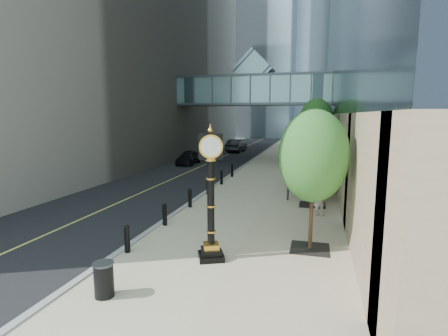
{
  "coord_description": "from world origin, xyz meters",
  "views": [
    {
      "loc": [
        3.68,
        -9.61,
        4.91
      ],
      "look_at": [
        -0.44,
        5.94,
        2.47
      ],
      "focal_mm": 28.0,
      "sensor_mm": 36.0,
      "label": 1
    }
  ],
  "objects": [
    {
      "name": "curb",
      "position": [
        -3.0,
        40.0,
        0.04
      ],
      "size": [
        0.25,
        180.0,
        0.07
      ],
      "primitive_type": "cube",
      "color": "gray",
      "rests_on": "ground"
    },
    {
      "name": "sidewalk",
      "position": [
        1.0,
        40.0,
        0.03
      ],
      "size": [
        8.0,
        180.0,
        0.06
      ],
      "primitive_type": "cube",
      "color": "#B5A98B",
      "rests_on": "ground"
    },
    {
      "name": "car_near",
      "position": [
        -8.66,
        23.12,
        0.72
      ],
      "size": [
        1.81,
        4.17,
        1.4
      ],
      "primitive_type": "imported",
      "rotation": [
        0.0,
        0.0,
        0.04
      ],
      "color": "black",
      "rests_on": "road"
    },
    {
      "name": "road",
      "position": [
        -7.0,
        40.0,
        0.01
      ],
      "size": [
        8.0,
        180.0,
        0.02
      ],
      "primitive_type": "cube",
      "color": "black",
      "rests_on": "ground"
    },
    {
      "name": "bollard_row",
      "position": [
        -2.7,
        9.0,
        0.51
      ],
      "size": [
        0.2,
        16.2,
        0.9
      ],
      "color": "black",
      "rests_on": "sidewalk"
    },
    {
      "name": "skywalk",
      "position": [
        -3.0,
        28.0,
        7.71
      ],
      "size": [
        17.0,
        4.2,
        5.8
      ],
      "color": "slate",
      "rests_on": "ground"
    },
    {
      "name": "entrance_canopy",
      "position": [
        3.48,
        14.0,
        4.19
      ],
      "size": [
        3.0,
        8.0,
        4.38
      ],
      "color": "#383F44",
      "rests_on": "ground"
    },
    {
      "name": "distant_tower_c",
      "position": [
        -6.0,
        120.0,
        32.5
      ],
      "size": [
        22.0,
        22.0,
        65.0
      ],
      "primitive_type": "cube",
      "color": "#A6BFD1",
      "rests_on": "ground"
    },
    {
      "name": "trash_bin",
      "position": [
        -1.7,
        -1.92,
        0.51
      ],
      "size": [
        0.65,
        0.65,
        0.9
      ],
      "primitive_type": "cylinder",
      "rotation": [
        0.0,
        0.0,
        0.29
      ],
      "color": "black",
      "rests_on": "sidewalk"
    },
    {
      "name": "street_trees",
      "position": [
        3.6,
        16.91,
        3.71
      ],
      "size": [
        3.06,
        28.43,
        6.3
      ],
      "color": "black",
      "rests_on": "sidewalk"
    },
    {
      "name": "ground",
      "position": [
        0.0,
        0.0,
        0.0
      ],
      "size": [
        320.0,
        320.0,
        0.0
      ],
      "primitive_type": "plane",
      "color": "gray",
      "rests_on": "ground"
    },
    {
      "name": "car_far",
      "position": [
        -6.7,
        36.23,
        0.86
      ],
      "size": [
        1.93,
        5.16,
        1.68
      ],
      "primitive_type": "imported",
      "rotation": [
        0.0,
        0.0,
        3.11
      ],
      "color": "black",
      "rests_on": "road"
    },
    {
      "name": "street_clock",
      "position": [
        0.36,
        1.2,
        1.99
      ],
      "size": [
        1.1,
        1.1,
        4.45
      ],
      "rotation": [
        0.0,
        0.0,
        0.41
      ],
      "color": "black",
      "rests_on": "sidewalk"
    },
    {
      "name": "pedestrian",
      "position": [
        3.92,
        7.55,
        0.85
      ],
      "size": [
        0.68,
        0.57,
        1.58
      ],
      "primitive_type": "imported",
      "rotation": [
        0.0,
        0.0,
        3.54
      ],
      "color": "beige",
      "rests_on": "sidewalk"
    }
  ]
}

